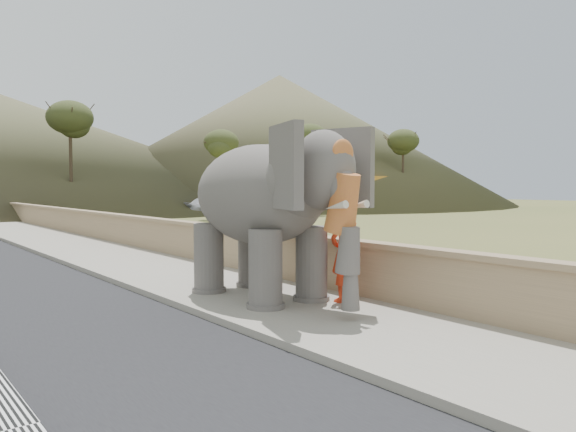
{
  "coord_description": "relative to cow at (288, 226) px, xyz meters",
  "views": [
    {
      "loc": [
        -6.0,
        -4.65,
        2.25
      ],
      "look_at": [
        0.2,
        3.46,
        1.7
      ],
      "focal_mm": 35.0,
      "sensor_mm": 36.0,
      "label": 1
    }
  ],
  "objects": [
    {
      "name": "ground",
      "position": [
        -7.49,
        -13.01,
        -0.64
      ],
      "size": [
        160.0,
        160.0,
        0.0
      ],
      "primitive_type": "plane",
      "color": "olive",
      "rests_on": "ground"
    },
    {
      "name": "walkway",
      "position": [
        -7.49,
        -3.01,
        -0.56
      ],
      "size": [
        3.0,
        120.0,
        0.15
      ],
      "primitive_type": "cube",
      "color": "#9E9687",
      "rests_on": "ground"
    },
    {
      "name": "parapet",
      "position": [
        -5.84,
        -3.01,
        -0.09
      ],
      "size": [
        0.3,
        120.0,
        1.1
      ],
      "primitive_type": "cube",
      "color": "tan",
      "rests_on": "ground"
    },
    {
      "name": "cow",
      "position": [
        0.0,
        0.0,
        0.0
      ],
      "size": [
        1.61,
        0.94,
        1.28
      ],
      "primitive_type": "imported",
      "rotation": [
        0.0,
        0.0,
        1.4
      ],
      "color": "brown",
      "rests_on": "ground"
    },
    {
      "name": "distant_car",
      "position": [
        7.94,
        20.08,
        0.08
      ],
      "size": [
        4.23,
        1.72,
        1.44
      ],
      "primitive_type": "imported",
      "rotation": [
        0.0,
        0.0,
        1.58
      ],
      "color": "#B4B3BA",
      "rests_on": "ground"
    },
    {
      "name": "bus_white",
      "position": [
        15.18,
        20.41,
        0.91
      ],
      "size": [
        11.27,
        5.36,
        3.1
      ],
      "primitive_type": "cube",
      "rotation": [
        0.0,
        0.0,
        1.3
      ],
      "color": "white",
      "rests_on": "ground"
    },
    {
      "name": "bus_orange",
      "position": [
        22.11,
        17.91,
        0.91
      ],
      "size": [
        11.17,
        3.4,
        3.1
      ],
      "primitive_type": "cube",
      "rotation": [
        0.0,
        0.0,
        1.65
      ],
      "color": "orange",
      "rests_on": "ground"
    },
    {
      "name": "hill_right",
      "position": [
        28.51,
        38.99,
        7.36
      ],
      "size": [
        56.0,
        56.0,
        16.0
      ],
      "primitive_type": "cone",
      "color": "brown",
      "rests_on": "ground"
    },
    {
      "name": "elephant_and_man",
      "position": [
        -7.48,
        -8.91,
        1.02
      ],
      "size": [
        2.38,
        4.24,
        3.04
      ],
      "color": "slate",
      "rests_on": "ground"
    },
    {
      "name": "trees",
      "position": [
        -4.84,
        18.46,
        3.36
      ],
      "size": [
        47.96,
        36.97,
        8.93
      ],
      "color": "#473828",
      "rests_on": "ground"
    }
  ]
}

